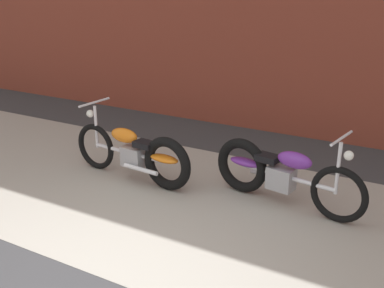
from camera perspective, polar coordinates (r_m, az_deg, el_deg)
name	(u,v)px	position (r m, az deg, el deg)	size (l,w,h in m)	color
ground_plane	(110,281)	(4.54, -10.11, -16.31)	(80.00, 80.00, 0.00)	#38383A
sidewalk_slab	(199,205)	(5.77, 0.91, -7.54)	(36.00, 3.50, 0.01)	#9E998E
motorcycle_orange	(138,154)	(6.33, -6.68, -1.22)	(2.01, 0.58, 1.03)	black
motorcycle_purple	(276,172)	(5.79, 10.29, -3.47)	(2.00, 0.66, 1.03)	black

